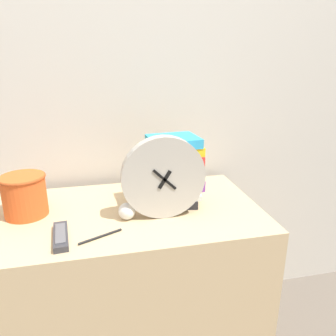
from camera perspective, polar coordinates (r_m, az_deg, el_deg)
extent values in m
cube|color=beige|center=(1.49, -10.22, 15.20)|extent=(6.00, 0.04, 2.40)
cube|color=tan|center=(1.46, -7.43, -20.47)|extent=(1.05, 0.58, 0.73)
cylinder|color=#B7B2A8|center=(1.15, -0.81, -1.66)|extent=(0.30, 0.04, 0.30)
cylinder|color=silver|center=(1.14, -0.68, -1.87)|extent=(0.26, 0.01, 0.26)
cube|color=black|center=(1.13, -0.61, -2.00)|extent=(0.05, 0.01, 0.07)
cube|color=black|center=(1.13, -0.61, -2.00)|extent=(0.08, 0.01, 0.08)
cylinder|color=black|center=(1.13, -0.61, -2.00)|extent=(0.01, 0.00, 0.01)
cube|color=#232328|center=(1.30, 0.39, -5.41)|extent=(0.23, 0.17, 0.03)
cube|color=white|center=(1.31, 1.09, -4.04)|extent=(0.22, 0.19, 0.02)
cube|color=#7A3899|center=(1.29, 1.34, -2.86)|extent=(0.21, 0.16, 0.04)
cube|color=orange|center=(1.27, 0.06, -1.41)|extent=(0.20, 0.14, 0.03)
cube|color=green|center=(1.26, 1.03, 0.04)|extent=(0.23, 0.18, 0.04)
cube|color=red|center=(1.24, 1.15, 1.54)|extent=(0.20, 0.18, 0.04)
cube|color=yellow|center=(1.23, 0.44, 3.23)|extent=(0.23, 0.17, 0.03)
cube|color=#2D9ED1|center=(1.22, 0.93, 4.67)|extent=(0.19, 0.16, 0.03)
cylinder|color=#E05623|center=(1.29, -23.71, -4.42)|extent=(0.15, 0.15, 0.15)
torus|color=#B3451C|center=(1.27, -24.12, -1.49)|extent=(0.16, 0.16, 0.01)
cube|color=#333338|center=(1.12, -18.18, -11.22)|extent=(0.06, 0.17, 0.02)
cube|color=#59595E|center=(1.11, -18.24, -10.70)|extent=(0.04, 0.13, 0.00)
sphere|color=white|center=(1.18, -7.18, -7.46)|extent=(0.06, 0.06, 0.06)
cylinder|color=black|center=(1.09, -11.67, -11.61)|extent=(0.14, 0.07, 0.01)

